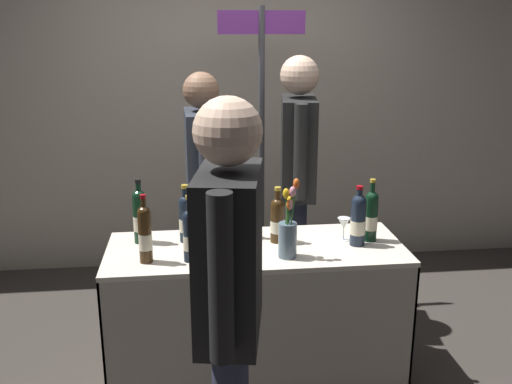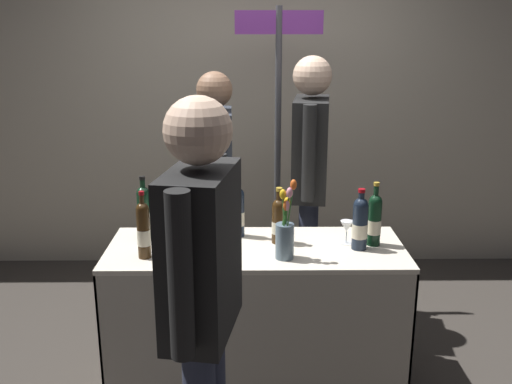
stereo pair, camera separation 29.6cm
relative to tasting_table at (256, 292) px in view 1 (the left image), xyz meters
The scene contains 18 objects.
ground_plane 0.54m from the tasting_table, ahead, with size 12.00×12.00×0.00m, color #38332D.
back_partition 1.93m from the tasting_table, 90.00° to the left, with size 6.93×0.12×2.59m, color #B2A893.
tasting_table is the anchor object (origin of this frame).
featured_wine_bottle 0.55m from the tasting_table, 156.62° to the right, with size 0.07×0.07×0.34m.
display_bottle_0 0.48m from the tasting_table, behind, with size 0.08×0.08×0.29m.
display_bottle_1 0.41m from the tasting_table, 26.93° to the left, with size 0.08×0.08×0.30m.
display_bottle_2 0.67m from the tasting_table, ahead, with size 0.08×0.08×0.32m.
display_bottle_3 0.55m from the tasting_table, 161.27° to the left, with size 0.07×0.07×0.32m.
display_bottle_4 0.71m from the tasting_table, 166.13° to the right, with size 0.07×0.07×0.35m.
display_bottle_5 0.45m from the tasting_table, 119.92° to the left, with size 0.07×0.07×0.35m.
display_bottle_6 0.75m from the tasting_table, 167.18° to the left, with size 0.07×0.07×0.35m.
display_bottle_7 0.74m from the tasting_table, ahead, with size 0.07×0.07×0.34m.
wine_glass_near_vendor 0.60m from the tasting_table, ahead, with size 0.07×0.07×0.13m.
flower_vase 0.45m from the tasting_table, 47.35° to the right, with size 0.10×0.09×0.41m.
vendor_presenter 0.95m from the tasting_table, 63.67° to the left, with size 0.27×0.63×1.75m.
vendor_assistant 0.94m from the tasting_table, 107.66° to the left, with size 0.23×0.61×1.65m.
taster_foreground_right 1.09m from the tasting_table, 102.07° to the right, with size 0.28×0.58×1.70m.
booth_signpost 1.31m from the tasting_table, 81.49° to the left, with size 0.58×0.04×2.04m.
Camera 1 is at (-0.33, -2.82, 1.93)m, focal length 40.64 mm.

